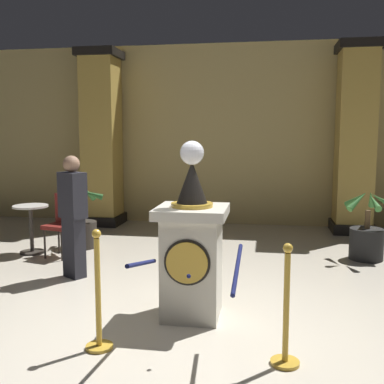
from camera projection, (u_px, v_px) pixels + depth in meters
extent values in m
plane|color=beige|center=(176.00, 322.00, 4.57)|extent=(12.44, 12.44, 0.00)
cube|color=tan|center=(225.00, 135.00, 9.52)|extent=(12.44, 0.16, 3.72)
cube|color=beige|center=(192.00, 267.00, 4.67)|extent=(0.57, 0.57, 1.05)
cube|color=beige|center=(192.00, 212.00, 4.60)|extent=(0.71, 0.71, 0.10)
cylinder|color=gold|center=(187.00, 263.00, 4.36)|extent=(0.41, 0.03, 0.41)
cylinder|color=black|center=(187.00, 263.00, 4.37)|extent=(0.45, 0.01, 0.45)
cylinder|color=gold|center=(192.00, 205.00, 4.59)|extent=(0.43, 0.43, 0.04)
cone|color=black|center=(192.00, 182.00, 4.56)|extent=(0.31, 0.31, 0.42)
cylinder|color=gold|center=(192.00, 162.00, 4.54)|extent=(0.03, 0.03, 0.06)
sphere|color=silver|center=(192.00, 153.00, 4.53)|extent=(0.24, 0.24, 0.24)
cylinder|color=gold|center=(99.00, 347.00, 4.01)|extent=(0.24, 0.24, 0.03)
cylinder|color=gold|center=(98.00, 294.00, 3.95)|extent=(0.05, 0.05, 0.99)
sphere|color=gold|center=(96.00, 234.00, 3.88)|extent=(0.08, 0.08, 0.08)
cylinder|color=gold|center=(285.00, 362.00, 3.73)|extent=(0.24, 0.24, 0.03)
cylinder|color=gold|center=(286.00, 309.00, 3.67)|extent=(0.05, 0.05, 0.93)
sphere|color=gold|center=(288.00, 248.00, 3.61)|extent=(0.08, 0.08, 0.08)
cylinder|color=#141947|center=(142.00, 263.00, 3.84)|extent=(0.05, 0.81, 0.22)
cylinder|color=#141947|center=(237.00, 268.00, 3.70)|extent=(0.05, 0.81, 0.22)
sphere|color=#141947|center=(189.00, 276.00, 3.78)|extent=(0.04, 0.04, 0.04)
cube|color=black|center=(104.00, 219.00, 9.61)|extent=(0.78, 0.78, 0.20)
cube|color=gold|center=(102.00, 139.00, 9.40)|extent=(0.68, 0.68, 3.57)
cube|color=black|center=(100.00, 54.00, 9.18)|extent=(0.82, 0.82, 0.16)
cube|color=black|center=(351.00, 227.00, 8.80)|extent=(0.76, 0.76, 0.20)
cube|color=gold|center=(355.00, 139.00, 8.59)|extent=(0.66, 0.66, 3.57)
cube|color=black|center=(359.00, 46.00, 8.38)|extent=(0.79, 0.79, 0.16)
cylinder|color=#2D2823|center=(81.00, 235.00, 7.59)|extent=(0.52, 0.52, 0.43)
cylinder|color=brown|center=(80.00, 212.00, 7.54)|extent=(0.08, 0.08, 0.32)
cone|color=#2D662D|center=(91.00, 194.00, 7.51)|extent=(0.40, 0.18, 0.22)
cone|color=#2D662D|center=(88.00, 193.00, 7.67)|extent=(0.20, 0.36, 0.33)
cone|color=#2D662D|center=(78.00, 193.00, 7.68)|extent=(0.26, 0.36, 0.31)
cone|color=#2D662D|center=(69.00, 194.00, 7.53)|extent=(0.37, 0.11, 0.31)
cone|color=#2D662D|center=(70.00, 195.00, 7.37)|extent=(0.26, 0.36, 0.31)
cone|color=#2D662D|center=(82.00, 195.00, 7.33)|extent=(0.25, 0.37, 0.29)
cylinder|color=black|center=(366.00, 244.00, 6.86)|extent=(0.50, 0.50, 0.47)
cylinder|color=brown|center=(368.00, 220.00, 6.81)|extent=(0.08, 0.08, 0.28)
cone|color=#387533|center=(383.00, 201.00, 6.72)|extent=(0.40, 0.14, 0.29)
cone|color=#387533|center=(371.00, 199.00, 6.94)|extent=(0.21, 0.36, 0.35)
cone|color=#387533|center=(356.00, 199.00, 6.92)|extent=(0.34, 0.32, 0.33)
cone|color=#387533|center=(358.00, 201.00, 6.71)|extent=(0.37, 0.27, 0.33)
cone|color=#387533|center=(374.00, 202.00, 6.58)|extent=(0.16, 0.40, 0.26)
cube|color=#26262D|center=(74.00, 248.00, 5.98)|extent=(0.33, 0.30, 0.79)
cube|color=#26262D|center=(72.00, 195.00, 5.89)|extent=(0.42, 0.38, 0.59)
sphere|color=#997056|center=(71.00, 164.00, 5.84)|extent=(0.21, 0.21, 0.21)
cylinder|color=#332D28|center=(32.00, 252.00, 7.24)|extent=(0.38, 0.38, 0.03)
cylinder|color=#332D28|center=(31.00, 230.00, 7.20)|extent=(0.06, 0.06, 0.75)
cylinder|color=silver|center=(30.00, 206.00, 7.15)|extent=(0.54, 0.54, 0.03)
cylinder|color=black|center=(45.00, 244.00, 6.90)|extent=(0.03, 0.03, 0.45)
cylinder|color=black|center=(62.00, 246.00, 6.77)|extent=(0.03, 0.03, 0.45)
cylinder|color=black|center=(59.00, 240.00, 7.19)|extent=(0.03, 0.03, 0.45)
cylinder|color=black|center=(75.00, 241.00, 7.07)|extent=(0.03, 0.03, 0.45)
cube|color=maroon|center=(60.00, 226.00, 6.95)|extent=(0.49, 0.49, 0.06)
cube|color=maroon|center=(66.00, 208.00, 7.07)|extent=(0.40, 0.15, 0.45)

